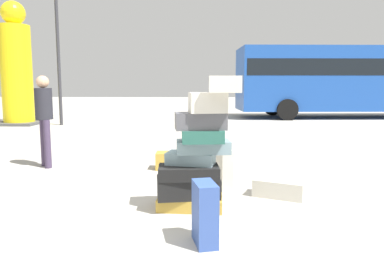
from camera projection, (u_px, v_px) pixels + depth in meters
The scene contains 10 objects.
ground_plane at pixel (166, 222), 3.80m from camera, with size 80.00×80.00×0.00m, color #ADA89E.
suitcase_tower at pixel (195, 161), 4.13m from camera, with size 0.98×0.63×1.58m.
suitcase_cream_left_side at pixel (222, 168), 5.03m from camera, with size 0.17×0.44×0.58m, color beige.
suitcase_navy_foreground_near at pixel (205, 213), 3.26m from camera, with size 0.18×0.34×0.59m, color #334F99.
suitcase_cream_white_trunk at pixel (279, 188), 4.66m from camera, with size 0.65×0.32×0.23m, color beige.
suitcase_tan_behind_tower at pixel (179, 161), 6.23m from camera, with size 0.80×0.33×0.29m, color #B28C33.
person_bearded_onlooker at pixel (44, 113), 6.27m from camera, with size 0.30×0.30×1.65m.
yellow_dummy_statue at pixel (17, 70), 13.12m from camera, with size 1.55×1.55×4.54m.
parked_bus at pixel (355, 77), 16.00m from camera, with size 10.71×3.17×3.15m.
lamp_post at pixel (56, 4), 12.59m from camera, with size 0.36×0.36×6.81m.
Camera 1 is at (0.41, -3.64, 1.48)m, focal length 32.84 mm.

